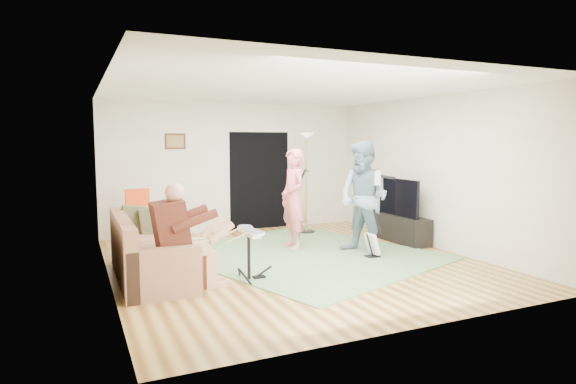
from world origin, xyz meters
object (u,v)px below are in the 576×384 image
object	(u,v)px
sofa	(144,258)
tv_cabinet	(400,228)
guitar_spare	(373,244)
television	(399,197)
drum_kit	(249,257)
torchiere_lamp	(306,164)
dining_chair	(140,227)
guitarist	(364,198)
singer	(293,199)

from	to	relation	value
sofa	tv_cabinet	xyz separation A→B (m)	(4.80, 0.63, -0.04)
guitar_spare	television	xyz separation A→B (m)	(1.16, 0.88, 0.62)
drum_kit	television	size ratio (longest dim) A/B	0.64
torchiere_lamp	television	size ratio (longest dim) A/B	1.84
sofa	drum_kit	xyz separation A→B (m)	(1.30, -0.65, 0.02)
torchiere_lamp	dining_chair	xyz separation A→B (m)	(-3.34, -0.07, -1.05)
tv_cabinet	guitarist	bearing A→B (deg)	-153.61
guitar_spare	television	size ratio (longest dim) A/B	0.71
guitarist	dining_chair	distance (m)	3.98
sofa	guitar_spare	bearing A→B (deg)	-4.08
guitarist	guitar_spare	xyz separation A→B (m)	(0.01, -0.27, -0.72)
singer	television	xyz separation A→B (m)	(2.06, -0.29, -0.04)
singer	dining_chair	size ratio (longest dim) A/B	1.69
sofa	television	world-z (taller)	television
television	dining_chair	bearing A→B (deg)	162.26
drum_kit	torchiere_lamp	world-z (taller)	torchiere_lamp
torchiere_lamp	singer	bearing A→B (deg)	-125.25
sofa	singer	world-z (taller)	singer
sofa	singer	distance (m)	2.90
drum_kit	guitarist	size ratio (longest dim) A/B	0.38
singer	torchiere_lamp	distance (m)	1.59
drum_kit	singer	size ratio (longest dim) A/B	0.41
sofa	torchiere_lamp	bearing A→B (deg)	31.10
dining_chair	guitarist	bearing A→B (deg)	-37.41
sofa	television	size ratio (longest dim) A/B	1.94
drum_kit	guitar_spare	size ratio (longest dim) A/B	0.91
tv_cabinet	drum_kit	bearing A→B (deg)	-159.98
torchiere_lamp	tv_cabinet	world-z (taller)	torchiere_lamp
sofa	torchiere_lamp	distance (m)	4.30
drum_kit	torchiere_lamp	xyz separation A→B (m)	(2.26, 2.79, 1.11)
guitar_spare	guitarist	bearing A→B (deg)	92.30
drum_kit	guitar_spare	world-z (taller)	guitar_spare
guitarist	television	bearing A→B (deg)	97.40
television	singer	bearing A→B (deg)	171.88
torchiere_lamp	tv_cabinet	distance (m)	2.29
drum_kit	dining_chair	bearing A→B (deg)	111.72
singer	tv_cabinet	world-z (taller)	singer
guitar_spare	singer	bearing A→B (deg)	127.30
sofa	dining_chair	world-z (taller)	dining_chair
singer	torchiere_lamp	size ratio (longest dim) A/B	0.85
torchiere_lamp	dining_chair	size ratio (longest dim) A/B	1.98
drum_kit	tv_cabinet	size ratio (longest dim) A/B	0.52
drum_kit	torchiere_lamp	bearing A→B (deg)	51.08
drum_kit	torchiere_lamp	size ratio (longest dim) A/B	0.35
singer	tv_cabinet	xyz separation A→B (m)	(2.11, -0.29, -0.64)
torchiere_lamp	guitar_spare	bearing A→B (deg)	-89.30
singer	dining_chair	world-z (taller)	singer
drum_kit	tv_cabinet	bearing A→B (deg)	20.02
sofa	torchiere_lamp	world-z (taller)	torchiere_lamp
singer	dining_chair	distance (m)	2.78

